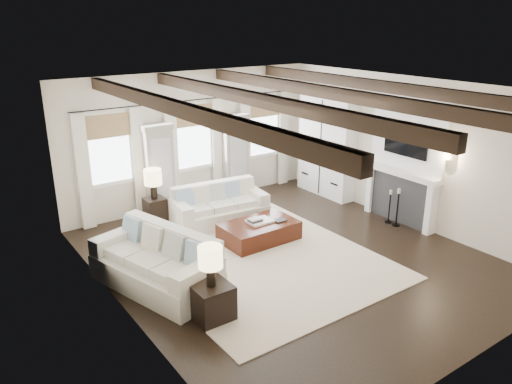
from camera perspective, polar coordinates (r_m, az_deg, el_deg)
ground at (r=9.65m, az=3.93°, el=-7.50°), size 7.50×7.50×0.00m
room_shell at (r=10.08m, az=4.27°, el=5.17°), size 6.54×7.54×3.22m
area_rug at (r=9.57m, az=0.24°, el=-7.60°), size 3.99×4.72×0.02m
sofa_back at (r=11.08m, az=-4.30°, el=-1.82°), size 2.15×1.15×0.88m
sofa_left at (r=8.68m, az=-11.09°, el=-8.13°), size 1.64×2.52×0.99m
ottoman at (r=10.24m, az=0.35°, el=-4.56°), size 1.52×0.96×0.40m
tray at (r=10.19m, az=0.47°, el=-3.35°), size 0.50×0.38×0.04m
book_lower at (r=10.12m, az=-0.09°, el=-3.26°), size 0.26×0.20×0.04m
book_upper at (r=10.09m, az=-0.17°, el=-3.12°), size 0.22×0.17×0.03m
book_loose at (r=10.25m, az=2.75°, el=-3.26°), size 0.24×0.18×0.03m
side_table_front at (r=7.75m, az=-5.07°, el=-12.38°), size 0.56×0.56×0.56m
lamp_front at (r=7.40m, az=-5.24°, el=-7.66°), size 0.37×0.37×0.64m
side_table_back at (r=11.15m, az=-11.43°, el=-2.25°), size 0.42×0.42×0.64m
lamp_back at (r=10.90m, az=-11.69°, el=1.49°), size 0.38×0.38×0.66m
candlestick_near at (r=11.34m, az=15.84°, el=-2.03°), size 0.17×0.17×0.86m
candlestick_far at (r=11.48m, az=14.99°, el=-1.90°), size 0.15×0.15×0.76m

